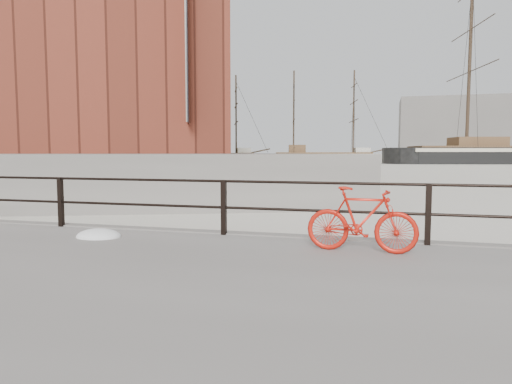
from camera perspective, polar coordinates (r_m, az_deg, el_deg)
The scene contains 15 objects.
ground at distance 8.18m, azimuth 20.44°, elevation -8.41°, with size 400.00×400.00×0.00m, color white.
promenade at distance 4.33m, azimuth 25.22°, elevation -18.17°, with size 36.00×8.00×0.35m, color gray.
far_quay at distance 89.07m, azimuth -10.66°, elevation 4.21°, with size 24.00×150.00×1.80m, color gray.
guardrail at distance 7.88m, azimuth 20.72°, elevation -2.63°, with size 28.00×0.10×1.00m, color black, non-canonical shape.
bicycle at distance 7.02m, azimuth 13.06°, elevation -3.38°, with size 1.64×0.24×0.99m, color red.
schooner_mid at distance 93.87m, azimuth 8.37°, elevation 3.72°, with size 26.41×11.17×19.22m, color beige, non-canonical shape.
schooner_left at distance 82.65m, azimuth -5.86°, elevation 3.60°, with size 21.39×9.72×16.54m, color white, non-canonical shape.
workboat_near at distance 47.26m, azimuth -14.98°, elevation 2.50°, with size 11.91×3.97×7.00m, color black, non-canonical shape.
workboat_far at distance 58.96m, azimuth -19.33°, elevation 2.84°, with size 10.70×3.70×7.00m, color black, non-canonical shape.
apartment_terracotta at distance 36.29m, azimuth -21.11°, elevation 20.67°, with size 20.00×15.00×20.20m, color maroon.
apartment_mustard at distance 57.54m, azimuth -15.41°, elevation 15.81°, with size 22.00×15.00×22.20m, color gold.
apartment_cream at distance 79.98m, azimuth -12.79°, elevation 12.37°, with size 20.00×15.00×21.20m, color beige.
apartment_grey at distance 101.84m, azimuth -11.42°, elevation 11.32°, with size 22.00×15.00×23.20m, color #ACADA7.
apartment_brick at distance 124.56m, azimuth -10.50°, elevation 9.68°, with size 24.00×15.00×21.20m, color brown.
industrial_west at distance 149.55m, azimuth 23.68°, elevation 7.23°, with size 32.00×18.00×18.00m, color gray.
Camera 1 is at (-0.73, -7.93, 1.84)m, focal length 32.00 mm.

